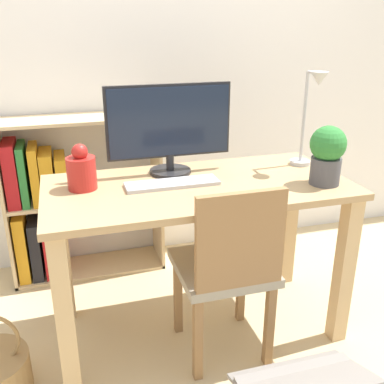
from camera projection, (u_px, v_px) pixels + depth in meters
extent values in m
plane|color=#CCB284|center=(198.00, 325.00, 2.25)|extent=(10.00, 10.00, 0.00)
cube|color=white|center=(153.00, 44.00, 2.57)|extent=(8.00, 0.05, 2.60)
cube|color=tan|center=(198.00, 187.00, 1.98)|extent=(1.34, 0.64, 0.03)
cube|color=tan|center=(65.00, 319.00, 1.72)|extent=(0.07, 0.07, 0.73)
cube|color=tan|center=(344.00, 271.00, 2.04)|extent=(0.07, 0.07, 0.73)
cube|color=tan|center=(62.00, 254.00, 2.19)|extent=(0.07, 0.07, 0.73)
cube|color=tan|center=(289.00, 223.00, 2.52)|extent=(0.07, 0.07, 0.73)
cylinder|color=#232326|center=(170.00, 171.00, 2.11)|extent=(0.19, 0.19, 0.02)
cylinder|color=#232326|center=(170.00, 162.00, 2.10)|extent=(0.04, 0.04, 0.08)
cube|color=#232326|center=(169.00, 121.00, 2.03)|extent=(0.58, 0.02, 0.33)
cube|color=#192338|center=(169.00, 121.00, 2.03)|extent=(0.55, 0.03, 0.31)
cube|color=#B2B2B7|center=(172.00, 184.00, 1.95)|extent=(0.41, 0.12, 0.02)
cylinder|color=#B2231E|center=(82.00, 173.00, 1.89)|extent=(0.12, 0.12, 0.14)
sphere|color=#B2231E|center=(80.00, 152.00, 1.86)|extent=(0.07, 0.07, 0.07)
cylinder|color=#B7B7BC|center=(300.00, 162.00, 2.24)|extent=(0.10, 0.10, 0.02)
cylinder|color=#B7B7BC|center=(304.00, 118.00, 2.15)|extent=(0.02, 0.02, 0.43)
cylinder|color=#B7B7BC|center=(314.00, 73.00, 2.03)|extent=(0.01, 0.10, 0.01)
cone|color=#B7B7BC|center=(319.00, 79.00, 1.99)|extent=(0.08, 0.08, 0.06)
cylinder|color=#4C4C51|center=(325.00, 171.00, 1.96)|extent=(0.13, 0.13, 0.12)
sphere|color=#2D7A33|center=(328.00, 144.00, 1.91)|extent=(0.16, 0.16, 0.16)
cube|color=#9E937F|center=(223.00, 267.00, 1.96)|extent=(0.40, 0.40, 0.04)
cube|color=olive|center=(240.00, 241.00, 1.72)|extent=(0.36, 0.03, 0.40)
cube|color=olive|center=(198.00, 339.00, 1.85)|extent=(0.04, 0.04, 0.40)
cube|color=olive|center=(269.00, 325.00, 1.94)|extent=(0.04, 0.04, 0.40)
cube|color=olive|center=(178.00, 295.00, 2.14)|extent=(0.04, 0.04, 0.40)
cube|color=olive|center=(241.00, 285.00, 2.23)|extent=(0.04, 0.04, 0.40)
cube|color=#D8BC8C|center=(7.00, 205.00, 2.49)|extent=(0.02, 0.28, 0.94)
cube|color=#D8BC8C|center=(157.00, 190.00, 2.71)|extent=(0.02, 0.28, 0.94)
cube|color=#D8BC8C|center=(92.00, 266.00, 2.77)|extent=(0.87, 0.28, 0.02)
cube|color=#D8BC8C|center=(78.00, 119.00, 2.43)|extent=(0.87, 0.28, 0.02)
cube|color=#D8BC8C|center=(85.00, 197.00, 2.60)|extent=(0.83, 0.28, 0.02)
cube|color=orange|center=(22.00, 245.00, 2.59)|extent=(0.06, 0.24, 0.40)
cube|color=black|center=(36.00, 247.00, 2.62)|extent=(0.06, 0.24, 0.35)
cube|color=red|center=(47.00, 243.00, 2.63)|extent=(0.04, 0.24, 0.37)
cube|color=red|center=(12.00, 173.00, 2.43)|extent=(0.07, 0.24, 0.35)
cube|color=#2D7F38|center=(24.00, 174.00, 2.45)|extent=(0.04, 0.24, 0.33)
cube|color=orange|center=(35.00, 174.00, 2.47)|extent=(0.05, 0.24, 0.32)
cube|color=orange|center=(47.00, 176.00, 2.49)|extent=(0.07, 0.24, 0.28)
cube|color=orange|center=(61.00, 177.00, 2.52)|extent=(0.06, 0.24, 0.26)
cube|color=gray|center=(303.00, 379.00, 1.62)|extent=(0.47, 0.30, 0.12)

